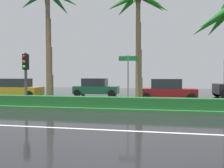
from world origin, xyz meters
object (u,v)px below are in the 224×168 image
object	(u,v)px
street_name_sign	(128,74)
palm_tree_mid_left	(48,7)
car_in_traffic_second	(96,88)
car_in_traffic_third	(167,90)
car_in_traffic_leading	(17,88)
traffic_signal_median_left	(26,69)
palm_tree_centre_left	(138,8)

from	to	relation	value
street_name_sign	palm_tree_mid_left	bearing A→B (deg)	171.15
palm_tree_mid_left	car_in_traffic_second	size ratio (longest dim) A/B	1.85
car_in_traffic_second	car_in_traffic_third	size ratio (longest dim) A/B	1.00
car_in_traffic_leading	car_in_traffic_second	world-z (taller)	same
street_name_sign	car_in_traffic_leading	distance (m)	11.91
traffic_signal_median_left	car_in_traffic_third	xyz separation A→B (m)	(8.88, 5.58, -1.54)
car_in_traffic_second	car_in_traffic_third	xyz separation A→B (m)	(6.56, -2.75, 0.00)
car_in_traffic_leading	street_name_sign	bearing A→B (deg)	-26.11
palm_tree_mid_left	car_in_traffic_second	bearing A→B (deg)	78.47
street_name_sign	car_in_traffic_leading	xyz separation A→B (m)	(-10.63, 5.21, -1.25)
street_name_sign	car_in_traffic_second	distance (m)	8.93
palm_tree_centre_left	street_name_sign	xyz separation A→B (m)	(-0.50, -1.10, -4.10)
palm_tree_mid_left	car_in_traffic_second	world-z (taller)	palm_tree_mid_left
palm_tree_mid_left	car_in_traffic_leading	xyz separation A→B (m)	(-5.22, 4.37, -5.67)
palm_tree_centre_left	car_in_traffic_leading	size ratio (longest dim) A/B	1.72
palm_tree_centre_left	traffic_signal_median_left	bearing A→B (deg)	-167.31
car_in_traffic_leading	car_in_traffic_third	size ratio (longest dim) A/B	1.00
palm_tree_mid_left	palm_tree_centre_left	world-z (taller)	palm_tree_mid_left
car_in_traffic_third	traffic_signal_median_left	bearing A→B (deg)	-147.85
traffic_signal_median_left	car_in_traffic_second	world-z (taller)	traffic_signal_median_left
palm_tree_centre_left	street_name_sign	size ratio (longest dim) A/B	2.47
traffic_signal_median_left	car_in_traffic_second	size ratio (longest dim) A/B	0.75
traffic_signal_median_left	street_name_sign	world-z (taller)	traffic_signal_median_left
palm_tree_mid_left	traffic_signal_median_left	world-z (taller)	palm_tree_mid_left
palm_tree_centre_left	traffic_signal_median_left	world-z (taller)	palm_tree_centre_left
traffic_signal_median_left	street_name_sign	distance (m)	6.31
car_in_traffic_leading	car_in_traffic_second	xyz separation A→B (m)	(6.66, 2.69, 0.00)
street_name_sign	car_in_traffic_second	xyz separation A→B (m)	(-3.97, 7.90, -1.25)
car_in_traffic_second	car_in_traffic_leading	bearing A→B (deg)	-157.99
traffic_signal_median_left	car_in_traffic_third	world-z (taller)	traffic_signal_median_left
traffic_signal_median_left	street_name_sign	bearing A→B (deg)	3.88
palm_tree_centre_left	car_in_traffic_leading	xyz separation A→B (m)	(-11.13, 4.11, -5.36)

